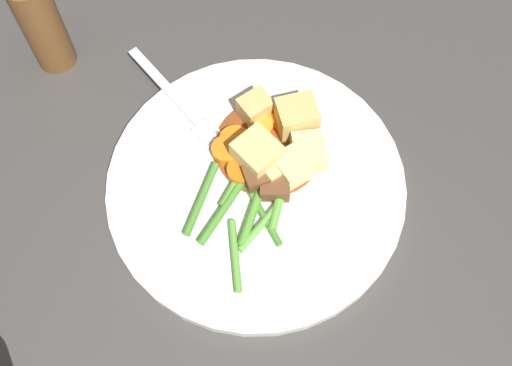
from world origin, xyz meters
The scene contains 26 objects.
ground_plane centered at (0.00, 0.00, 0.00)m, with size 3.00×3.00×0.00m, color #423F3D.
dinner_plate centered at (0.00, 0.00, 0.01)m, with size 0.29×0.29×0.01m, color white.
stew_sauce centered at (0.04, -0.01, 0.01)m, with size 0.11×0.11×0.00m, color brown.
carrot_slice_0 centered at (0.03, 0.03, 0.02)m, with size 0.03×0.03×0.01m, color orange.
carrot_slice_1 centered at (0.01, 0.01, 0.02)m, with size 0.03×0.03×0.01m, color orange.
carrot_slice_2 centered at (0.04, 0.02, 0.02)m, with size 0.03×0.03×0.01m, color orange.
carrot_slice_3 centered at (0.07, -0.02, 0.02)m, with size 0.03×0.03×0.01m, color orange.
carrot_slice_4 centered at (0.06, 0.00, 0.02)m, with size 0.02×0.02×0.01m, color orange.
potato_chunk_0 centered at (0.02, 0.00, 0.03)m, with size 0.04×0.04×0.03m, color #E5CC7A.
potato_chunk_1 centered at (0.03, -0.05, 0.03)m, with size 0.04×0.03×0.03m, color #EAD68C.
potato_chunk_2 centered at (0.06, -0.03, 0.03)m, with size 0.04×0.03×0.04m, color #DBBC6B.
potato_chunk_3 centered at (0.01, -0.02, 0.02)m, with size 0.03×0.03×0.02m, color #E5CC7A.
potato_chunk_4 centered at (0.07, 0.01, 0.03)m, with size 0.03×0.03×0.03m, color #DBBC6B.
potato_chunk_5 centered at (0.01, -0.03, 0.03)m, with size 0.03×0.03×0.03m, color #EAD68C.
meat_chunk_0 centered at (-0.01, -0.02, 0.02)m, with size 0.02×0.03×0.02m, color brown.
meat_chunk_1 centered at (0.00, 0.00, 0.02)m, with size 0.02×0.02×0.02m, color brown.
green_bean_0 centered at (-0.02, -0.02, 0.02)m, with size 0.01×0.01×0.05m, color #66AD42.
green_bean_1 centered at (-0.02, 0.05, 0.02)m, with size 0.01×0.01×0.08m, color #4C8E33.
green_bean_2 centered at (-0.03, -0.01, 0.02)m, with size 0.01×0.01×0.07m, color #4C8E33.
green_bean_3 centered at (-0.03, 0.03, 0.02)m, with size 0.01×0.01×0.07m, color #4C8E33.
green_bean_4 centered at (-0.04, -0.01, 0.02)m, with size 0.01×0.01×0.06m, color #66AD42.
green_bean_5 centered at (0.00, 0.02, 0.02)m, with size 0.01×0.01×0.06m, color #599E38.
green_bean_6 centered at (-0.03, 0.00, 0.02)m, with size 0.01×0.01×0.08m, color #599E38.
green_bean_7 centered at (-0.07, 0.01, 0.02)m, with size 0.01×0.01×0.07m, color #66AD42.
fork centered at (0.08, 0.08, 0.01)m, with size 0.14×0.13×0.00m.
pepper_mill centered at (0.14, 0.22, 0.06)m, with size 0.04×0.04×0.11m, color brown.
Camera 1 is at (-0.25, -0.02, 0.57)m, focal length 44.90 mm.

